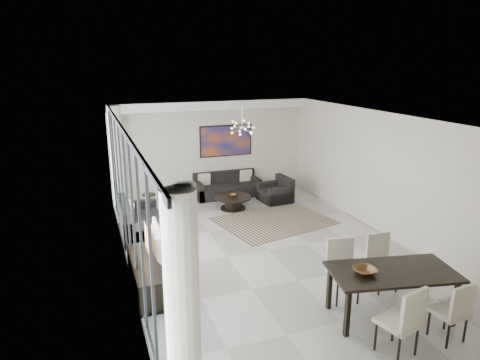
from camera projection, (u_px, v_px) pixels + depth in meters
name	position (u px, v px, depth m)	size (l,w,h in m)	color
room_shell	(289.00, 185.00, 9.21)	(6.00, 9.00, 2.90)	#A8A39B
window_wall	(132.00, 201.00, 8.11)	(0.37, 8.95, 2.90)	silver
soffit	(211.00, 105.00, 12.59)	(5.98, 0.40, 0.26)	white
painting	(226.00, 141.00, 13.21)	(1.68, 0.04, 0.98)	#A94B17
chandelier	(242.00, 128.00, 11.17)	(0.66, 0.66, 0.71)	silver
rug	(274.00, 221.00, 11.15)	(2.74, 2.11, 0.01)	black
coffee_table	(233.00, 202.00, 12.03)	(1.03, 1.03, 0.36)	black
bowl_coffee	(233.00, 195.00, 11.96)	(0.22, 0.22, 0.07)	brown
sofa_main	(227.00, 188.00, 13.18)	(1.99, 0.81, 0.72)	black
loveseat	(139.00, 223.00, 10.21)	(0.95, 1.69, 0.84)	black
armchair	(276.00, 193.00, 12.66)	(0.89, 0.94, 0.73)	black
side_table	(149.00, 200.00, 11.78)	(0.36, 0.36, 0.50)	black
tv_console	(147.00, 275.00, 7.75)	(0.50, 1.78, 0.56)	black
television	(153.00, 244.00, 7.67)	(1.08, 0.14, 0.62)	gray
dining_table	(392.00, 275.00, 6.79)	(2.14, 1.37, 0.83)	black
dining_chair_sw	(405.00, 318.00, 5.87)	(0.60, 0.60, 1.08)	beige
dining_chair_se	(455.00, 309.00, 6.21)	(0.48, 0.48, 0.97)	beige
dining_chair_nw	(342.00, 264.00, 7.43)	(0.56, 0.56, 1.07)	beige
dining_chair_ne	(380.00, 257.00, 7.78)	(0.49, 0.49, 1.02)	beige
bowl_dining	(365.00, 271.00, 6.67)	(0.35, 0.35, 0.09)	brown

